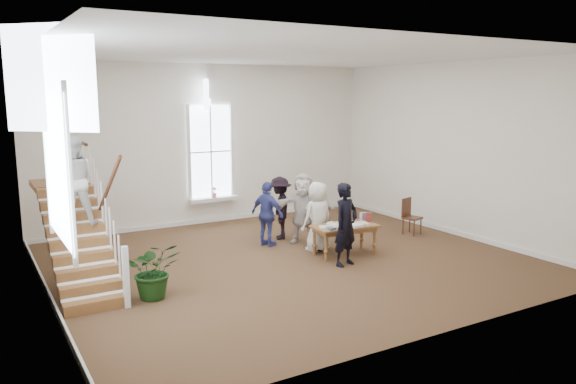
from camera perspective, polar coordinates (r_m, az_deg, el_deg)
ground at (r=12.61m, az=0.22°, el=-7.00°), size 10.00×10.00×0.00m
room_shell at (r=16.33m, az=-7.64°, el=-1.71°), size 10.49×10.00×10.00m
staircase at (r=11.46m, az=-20.84°, el=-1.04°), size 1.10×4.10×2.92m
library_table at (r=12.97m, az=5.81°, el=-3.71°), size 1.55×0.86×0.76m
police_officer at (r=12.14m, az=5.89°, el=-3.31°), size 0.75×0.60×1.80m
elderly_woman at (r=13.22m, az=3.04°, el=-2.51°), size 0.87×0.63×1.65m
person_yellow at (r=13.80m, az=2.94°, el=-2.19°), size 0.91×0.81×1.56m
woman_cluster_a at (r=13.65m, az=-2.11°, el=-2.25°), size 0.73×1.01×1.59m
woman_cluster_b at (r=14.32m, az=-0.84°, el=-1.63°), size 0.98×1.19×1.61m
woman_cluster_c at (r=13.90m, az=1.55°, el=-1.66°), size 1.57×1.46×1.76m
floor_plant at (r=10.54m, az=-13.47°, el=-7.70°), size 1.09×0.98×1.06m
side_chair at (r=15.19m, az=12.26°, el=-2.22°), size 0.51×0.51×0.96m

